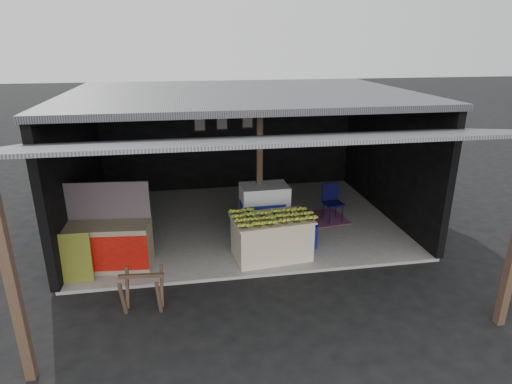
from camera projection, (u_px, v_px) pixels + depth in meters
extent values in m
plane|color=black|center=(261.00, 277.00, 7.70)|extent=(80.00, 80.00, 0.00)
cube|color=gray|center=(242.00, 221.00, 10.02)|extent=(7.00, 5.00, 0.06)
cube|color=black|center=(229.00, 137.00, 11.84)|extent=(7.00, 0.15, 2.90)
cube|color=black|center=(76.00, 168.00, 8.97)|extent=(0.15, 5.00, 2.90)
cube|color=black|center=(388.00, 154.00, 10.07)|extent=(0.15, 5.00, 2.90)
cube|color=#232326|center=(241.00, 94.00, 9.03)|extent=(7.20, 5.20, 0.12)
cube|color=#232326|center=(274.00, 140.00, 5.91)|extent=(7.40, 2.47, 0.48)
cube|color=#4D3426|center=(259.00, 168.00, 9.02)|extent=(0.12, 0.12, 2.85)
cube|color=#4D3426|center=(14.00, 292.00, 5.00)|extent=(0.12, 0.12, 2.50)
cube|color=beige|center=(272.00, 238.00, 8.20)|extent=(1.50, 1.00, 0.77)
cube|color=beige|center=(272.00, 219.00, 8.07)|extent=(1.57, 1.07, 0.04)
cube|color=white|center=(264.00, 210.00, 9.15)|extent=(1.01, 0.69, 1.10)
cube|color=navy|center=(267.00, 213.00, 8.81)|extent=(0.77, 0.04, 0.33)
cube|color=#B21414|center=(267.00, 230.00, 8.94)|extent=(0.50, 0.03, 0.11)
cube|color=#998466|center=(109.00, 246.00, 7.82)|extent=(1.56, 0.79, 0.85)
cube|color=red|center=(106.00, 254.00, 7.50)|extent=(1.51, 0.15, 0.66)
cube|color=white|center=(106.00, 255.00, 7.49)|extent=(0.51, 0.05, 0.17)
cube|color=#191848|center=(106.00, 200.00, 7.82)|extent=(1.51, 0.18, 0.71)
cube|color=black|center=(73.00, 258.00, 7.32)|extent=(0.60, 0.12, 0.90)
cube|color=#4D3426|center=(123.00, 299.00, 6.47)|extent=(0.07, 0.26, 0.66)
cube|color=#4D3426|center=(159.00, 298.00, 6.51)|extent=(0.07, 0.26, 0.66)
cube|color=#4D3426|center=(127.00, 287.00, 6.77)|extent=(0.07, 0.26, 0.66)
cube|color=#4D3426|center=(162.00, 286.00, 6.81)|extent=(0.07, 0.26, 0.66)
cube|color=#4D3426|center=(141.00, 276.00, 6.54)|extent=(0.69, 0.12, 0.06)
cylinder|color=#0D1693|center=(310.00, 237.00, 8.63)|extent=(0.31, 0.31, 0.46)
cylinder|color=#090933|center=(330.00, 216.00, 9.70)|extent=(0.03, 0.03, 0.43)
cylinder|color=#090933|center=(343.00, 214.00, 9.80)|extent=(0.03, 0.03, 0.43)
cylinder|color=#090933|center=(323.00, 210.00, 10.00)|extent=(0.03, 0.03, 0.43)
cylinder|color=#090933|center=(336.00, 209.00, 10.09)|extent=(0.03, 0.03, 0.43)
cube|color=#090933|center=(333.00, 204.00, 9.83)|extent=(0.46, 0.46, 0.04)
cube|color=#090933|center=(330.00, 192.00, 9.92)|extent=(0.41, 0.10, 0.44)
cube|color=maroon|center=(314.00, 219.00, 10.05)|extent=(1.62, 1.19, 0.01)
cube|color=black|center=(200.00, 124.00, 11.49)|extent=(0.32, 0.03, 0.42)
cube|color=#4C4C59|center=(200.00, 124.00, 11.47)|extent=(0.26, 0.02, 0.34)
cube|color=black|center=(222.00, 122.00, 11.58)|extent=(0.32, 0.03, 0.42)
cube|color=#4C4C59|center=(222.00, 123.00, 11.56)|extent=(0.26, 0.02, 0.34)
cube|color=black|center=(247.00, 121.00, 11.68)|extent=(0.32, 0.03, 0.42)
cube|color=#4C4C59|center=(248.00, 121.00, 11.66)|extent=(0.26, 0.02, 0.34)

